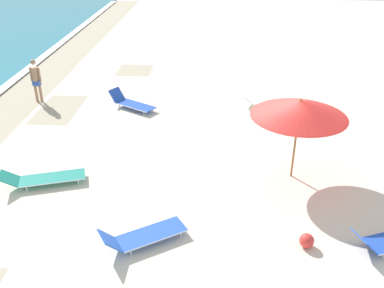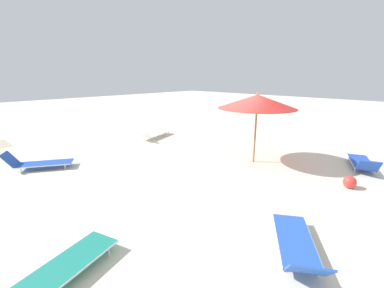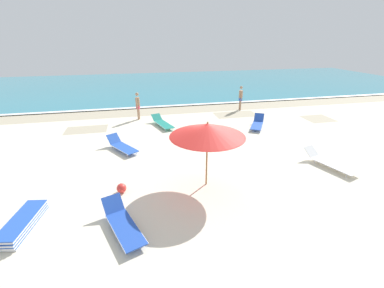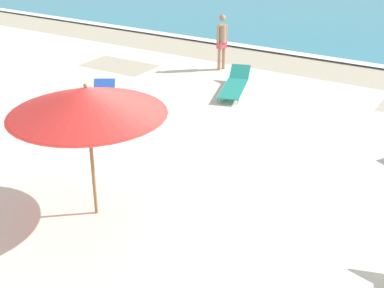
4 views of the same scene
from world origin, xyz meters
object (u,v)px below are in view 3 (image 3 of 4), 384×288
object	(u,v)px
sun_lounger_near_water_right	(162,123)
beach_ball	(121,188)
sun_lounger_mid_beach_solo	(123,223)
beachgoer_shoreline_child	(241,97)
beachgoer_wading_adult	(138,104)
lounger_stack	(22,223)
sun_lounger_near_water_left	(122,146)
beach_umbrella	(207,130)
sun_lounger_beside_umbrella	(257,124)
sun_lounger_under_umbrella	(329,162)

from	to	relation	value
sun_lounger_near_water_right	beach_ball	xyz separation A→B (m)	(-2.21, -6.90, -0.04)
sun_lounger_mid_beach_solo	beachgoer_shoreline_child	world-z (taller)	beachgoer_shoreline_child
sun_lounger_near_water_right	beachgoer_wading_adult	distance (m)	2.32
lounger_stack	sun_lounger_near_water_left	distance (m)	5.65
sun_lounger_near_water_left	beach_ball	size ratio (longest dim) A/B	5.92
sun_lounger_near_water_right	beachgoer_shoreline_child	xyz separation A→B (m)	(6.02, 2.42, 0.79)
sun_lounger_mid_beach_solo	beachgoer_wading_adult	xyz separation A→B (m)	(0.75, 10.55, 0.78)
beachgoer_wading_adult	beach_ball	world-z (taller)	beachgoer_wading_adult
sun_lounger_mid_beach_solo	beach_umbrella	bearing A→B (deg)	10.97
sun_lounger_beside_umbrella	sun_lounger_near_water_right	bearing A→B (deg)	-162.94
sun_lounger_beside_umbrella	sun_lounger_mid_beach_solo	world-z (taller)	sun_lounger_beside_umbrella
beach_ball	lounger_stack	bearing A→B (deg)	-154.75
beach_umbrella	beachgoer_shoreline_child	bearing A→B (deg)	61.23
sun_lounger_under_umbrella	sun_lounger_near_water_right	xyz separation A→B (m)	(-6.23, 6.79, -0.00)
sun_lounger_near_water_left	beachgoer_shoreline_child	world-z (taller)	beachgoer_shoreline_child
beach_umbrella	beachgoer_wading_adult	world-z (taller)	beach_umbrella
sun_lounger_near_water_left	sun_lounger_mid_beach_solo	distance (m)	5.68
beach_umbrella	sun_lounger_near_water_right	bearing A→B (deg)	96.82
lounger_stack	sun_lounger_near_water_left	xyz separation A→B (m)	(2.61, 5.01, 0.06)
sun_lounger_under_umbrella	sun_lounger_beside_umbrella	distance (m)	5.37
lounger_stack	sun_lounger_near_water_left	size ratio (longest dim) A/B	0.97
sun_lounger_near_water_left	beach_ball	world-z (taller)	sun_lounger_near_water_left
beachgoer_wading_adult	beachgoer_shoreline_child	world-z (taller)	same
sun_lounger_near_water_left	sun_lounger_near_water_right	xyz separation A→B (m)	(2.29, 3.17, -0.01)
lounger_stack	beachgoer_shoreline_child	world-z (taller)	beachgoer_shoreline_child
lounger_stack	sun_lounger_under_umbrella	bearing A→B (deg)	17.19
lounger_stack	sun_lounger_beside_umbrella	xyz separation A→B (m)	(10.47, 6.72, 0.06)
sun_lounger_near_water_right	beach_ball	distance (m)	7.25
beachgoer_shoreline_child	sun_lounger_near_water_right	bearing A→B (deg)	119.45
lounger_stack	beach_ball	bearing A→B (deg)	35.32
lounger_stack	sun_lounger_mid_beach_solo	xyz separation A→B (m)	(2.80, -0.67, 0.05)
beach_umbrella	sun_lounger_near_water_right	world-z (taller)	beach_umbrella
beach_umbrella	sun_lounger_beside_umbrella	world-z (taller)	beach_umbrella
beach_ball	sun_lounger_near_water_left	bearing A→B (deg)	91.33
sun_lounger_beside_umbrella	beachgoer_wading_adult	bearing A→B (deg)	-172.78
sun_lounger_under_umbrella	beachgoer_shoreline_child	size ratio (longest dim) A/B	1.30
lounger_stack	sun_lounger_beside_umbrella	size ratio (longest dim) A/B	0.97
sun_lounger_mid_beach_solo	beach_ball	xyz separation A→B (m)	(-0.10, 1.94, -0.05)
sun_lounger_near_water_left	beachgoer_wading_adult	world-z (taller)	beachgoer_wading_adult
sun_lounger_near_water_right	sun_lounger_near_water_left	bearing A→B (deg)	-143.29
sun_lounger_near_water_right	beach_ball	bearing A→B (deg)	-125.11
sun_lounger_near_water_right	sun_lounger_beside_umbrella	bearing A→B (deg)	-32.06
sun_lounger_mid_beach_solo	sun_lounger_near_water_right	bearing A→B (deg)	55.64
sun_lounger_beside_umbrella	beachgoer_wading_adult	xyz separation A→B (m)	(-6.92, 3.16, 0.78)
sun_lounger_mid_beach_solo	lounger_stack	bearing A→B (deg)	145.55
sun_lounger_near_water_left	beachgoer_shoreline_child	bearing A→B (deg)	1.74
sun_lounger_near_water_left	beach_ball	distance (m)	3.74
sun_lounger_near_water_left	sun_lounger_mid_beach_solo	world-z (taller)	sun_lounger_mid_beach_solo
lounger_stack	sun_lounger_near_water_left	world-z (taller)	sun_lounger_near_water_left
sun_lounger_near_water_right	beachgoer_shoreline_child	bearing A→B (deg)	4.51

